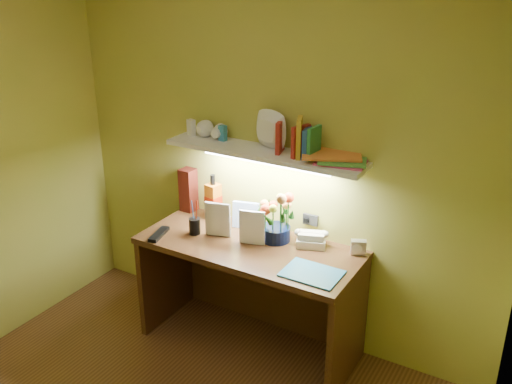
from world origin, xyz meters
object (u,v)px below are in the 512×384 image
Objects in this scene: desk_clock at (358,247)px; telephone at (311,238)px; whisky_bottle at (213,197)px; flower_bouquet at (276,217)px; desk at (249,296)px.

telephone is at bearing 163.90° from desk_clock.
flower_bouquet is at bearing -8.04° from whisky_bottle.
whisky_bottle is (-0.41, 0.21, 0.53)m from desk.
telephone reaches higher than desk.
desk_clock is 1.04m from whisky_bottle.
whisky_bottle reaches higher than desk_clock.
desk_clock reaches higher than desk.
telephone is at bearing 28.45° from desk.
desk is 4.32× the size of flower_bouquet.
telephone is at bearing -2.34° from whisky_bottle.
flower_bouquet is 1.02× the size of whisky_bottle.
whisky_bottle is at bearing 171.96° from flower_bouquet.
desk is at bearing 175.38° from desk_clock.
whisky_bottle is (-0.52, 0.07, -0.00)m from flower_bouquet.
desk is at bearing -128.72° from flower_bouquet.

